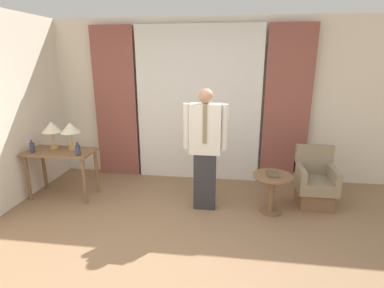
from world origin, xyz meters
TOP-DOWN VIEW (x-y plane):
  - ground_plane at (0.00, 0.00)m, footprint 16.00×16.00m
  - wall_back at (0.00, 2.67)m, footprint 10.00×0.06m
  - curtain_sheer_center at (0.00, 2.54)m, footprint 2.08×0.06m
  - curtain_drape_left at (-1.45, 2.54)m, footprint 0.73×0.06m
  - curtain_drape_right at (1.45, 2.54)m, footprint 0.73×0.06m
  - desk at (-1.95, 1.51)m, footprint 1.01×0.52m
  - table_lamp_left at (-2.10, 1.61)m, footprint 0.29×0.29m
  - table_lamp_right at (-1.80, 1.61)m, footprint 0.29×0.29m
  - bottle_near_edge at (-2.29, 1.38)m, footprint 0.07×0.07m
  - bottle_by_lamp at (-1.57, 1.35)m, footprint 0.07×0.07m
  - person at (0.23, 1.44)m, footprint 0.60×0.20m
  - armchair at (1.79, 1.75)m, footprint 0.53×0.54m
  - side_table at (1.15, 1.42)m, footprint 0.53×0.53m
  - book at (1.14, 1.42)m, footprint 0.15×0.22m

SIDE VIEW (x-z plane):
  - ground_plane at x=0.00m, z-range 0.00..0.00m
  - armchair at x=1.79m, z-range -0.10..0.74m
  - side_table at x=1.15m, z-range 0.10..0.65m
  - book at x=1.14m, z-range 0.55..0.58m
  - desk at x=-1.95m, z-range 0.24..0.97m
  - bottle_by_lamp at x=-1.57m, z-range 0.72..0.91m
  - bottle_near_edge at x=-2.29m, z-range 0.72..0.91m
  - person at x=0.23m, z-range 0.08..1.77m
  - table_lamp_left at x=-2.10m, z-range 0.85..1.26m
  - table_lamp_right at x=-1.80m, z-range 0.85..1.26m
  - curtain_sheer_center at x=0.00m, z-range 0.00..2.58m
  - curtain_drape_left at x=-1.45m, z-range 0.00..2.58m
  - curtain_drape_right at x=1.45m, z-range 0.00..2.58m
  - wall_back at x=0.00m, z-range 0.00..2.70m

